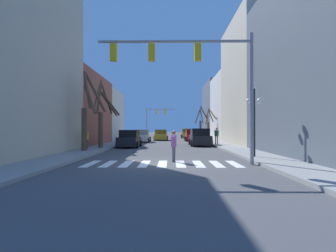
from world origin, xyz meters
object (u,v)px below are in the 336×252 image
object	(u,v)px
car_at_intersection	(187,133)
car_driving_away_lane	(192,136)
pedestrian_near_right_corner	(86,137)
street_tree_right_mid	(201,122)
car_parked_left_mid	(200,138)
car_parked_left_far	(129,139)
pedestrian_on_left_sidewalk	(174,143)
traffic_signal_near	(194,66)
street_tree_right_near	(87,114)
street_tree_left_mid	(102,116)
traffic_signal_far	(155,116)
street_lamp_right_corner	(254,104)
car_parked_right_near	(161,135)
street_tree_left_far	(209,125)
car_parked_left_near	(142,136)
pedestrian_waiting_at_curb	(217,134)

from	to	relation	value
car_at_intersection	car_driving_away_lane	xyz separation A→B (m)	(0.01, -13.38, -0.06)
pedestrian_near_right_corner	street_tree_right_mid	distance (m)	29.80
car_at_intersection	car_parked_left_mid	distance (m)	23.53
car_parked_left_far	pedestrian_on_left_sidewalk	world-z (taller)	pedestrian_on_left_sidewalk
traffic_signal_near	street_tree_right_near	distance (m)	9.81
car_driving_away_lane	street_tree_left_mid	xyz separation A→B (m)	(-8.87, -15.29, 2.10)
traffic_signal_far	street_tree_right_near	bearing A→B (deg)	-95.16
street_lamp_right_corner	car_at_intersection	distance (m)	35.69
car_parked_right_near	car_at_intersection	bearing A→B (deg)	157.38
street_tree_left_far	pedestrian_near_right_corner	bearing A→B (deg)	-125.29
car_at_intersection	car_parked_left_far	xyz separation A→B (m)	(-6.96, -26.01, -0.05)
traffic_signal_near	pedestrian_near_right_corner	world-z (taller)	traffic_signal_near
traffic_signal_near	street_tree_right_near	xyz separation A→B (m)	(-7.29, 6.26, -1.97)
car_parked_right_near	street_tree_right_mid	bearing A→B (deg)	138.62
pedestrian_on_left_sidewalk	street_lamp_right_corner	bearing A→B (deg)	-62.29
car_parked_left_mid	street_tree_right_mid	xyz separation A→B (m)	(2.48, 20.59, 2.09)
car_parked_left_far	pedestrian_on_left_sidewalk	xyz separation A→B (m)	(4.08, -10.85, 0.22)
street_tree_right_mid	car_parked_left_far	bearing A→B (deg)	-112.22
car_driving_away_lane	car_parked_left_near	distance (m)	7.53
car_parked_left_far	street_tree_left_far	xyz separation A→B (m)	(9.50, 13.32, 1.56)
pedestrian_waiting_at_curb	street_tree_left_mid	size ratio (longest dim) A/B	0.29
car_parked_left_mid	car_parked_right_near	bearing A→B (deg)	19.63
car_parked_left_mid	street_tree_left_mid	distance (m)	10.42
street_tree_right_near	street_tree_right_mid	bearing A→B (deg)	67.97
car_parked_left_near	street_tree_right_near	world-z (taller)	street_tree_right_near
car_parked_left_near	pedestrian_on_left_sidewalk	xyz separation A→B (m)	(4.00, -20.43, 0.22)
car_parked_left_near	street_tree_right_mid	world-z (taller)	street_tree_right_mid
pedestrian_on_left_sidewalk	street_tree_right_near	xyz separation A→B (m)	(-6.29, 5.18, 1.88)
traffic_signal_far	street_tree_right_near	size ratio (longest dim) A/B	1.02
car_parked_left_mid	car_parked_left_far	world-z (taller)	car_parked_left_mid
pedestrian_waiting_at_curb	pedestrian_on_left_sidewalk	world-z (taller)	pedestrian_waiting_at_curb
traffic_signal_near	street_tree_right_near	bearing A→B (deg)	139.35
car_parked_left_far	street_tree_right_near	bearing A→B (deg)	158.75
traffic_signal_near	car_parked_right_near	xyz separation A→B (m)	(-2.66, 27.06, -4.08)
traffic_signal_near	traffic_signal_far	bearing A→B (deg)	96.39
pedestrian_near_right_corner	street_tree_left_far	distance (m)	21.32
street_tree_right_near	car_driving_away_lane	bearing A→B (deg)	63.37
street_tree_right_mid	street_tree_left_far	bearing A→B (deg)	-89.55
traffic_signal_near	car_driving_away_lane	size ratio (longest dim) A/B	1.86
traffic_signal_near	car_at_intersection	xyz separation A→B (m)	(1.87, 37.94, -4.01)
car_parked_left_mid	street_lamp_right_corner	bearing A→B (deg)	-171.37
traffic_signal_far	car_parked_left_mid	bearing A→B (deg)	-75.75
car_parked_left_near	pedestrian_waiting_at_curb	world-z (taller)	pedestrian_waiting_at_curb
street_lamp_right_corner	car_driving_away_lane	bearing A→B (deg)	94.63
traffic_signal_far	pedestrian_waiting_at_curb	bearing A→B (deg)	-72.01
street_tree_right_near	car_parked_left_far	bearing A→B (deg)	68.75
car_parked_left_mid	pedestrian_waiting_at_curb	size ratio (longest dim) A/B	2.81
traffic_signal_far	car_parked_right_near	size ratio (longest dim) A/B	1.30
car_parked_right_near	street_tree_left_far	distance (m)	7.46
traffic_signal_far	car_driving_away_lane	bearing A→B (deg)	-66.39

